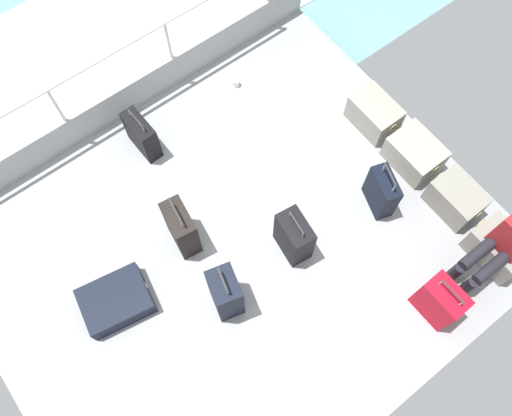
% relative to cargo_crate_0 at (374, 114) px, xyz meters
% --- Properties ---
extents(ground_plane, '(4.40, 5.20, 0.06)m').
position_rel_cargo_crate_0_xyz_m(ground_plane, '(0.30, -2.18, -0.21)').
color(ground_plane, '#939699').
extents(gunwale_port, '(0.06, 5.20, 0.45)m').
position_rel_cargo_crate_0_xyz_m(gunwale_port, '(-1.87, -2.18, 0.04)').
color(gunwale_port, '#939699').
rests_on(gunwale_port, ground_plane).
extents(railing_port, '(0.04, 4.20, 1.02)m').
position_rel_cargo_crate_0_xyz_m(railing_port, '(-1.87, -2.18, 0.60)').
color(railing_port, silver).
rests_on(railing_port, ground_plane).
extents(sea_wake, '(12.00, 12.00, 0.01)m').
position_rel_cargo_crate_0_xyz_m(sea_wake, '(-3.30, -2.18, -0.52)').
color(sea_wake, '#6B99A8').
rests_on(sea_wake, ground_plane).
extents(cargo_crate_0, '(0.59, 0.38, 0.36)m').
position_rel_cargo_crate_0_xyz_m(cargo_crate_0, '(0.00, 0.00, 0.00)').
color(cargo_crate_0, gray).
rests_on(cargo_crate_0, ground_plane).
extents(cargo_crate_1, '(0.61, 0.44, 0.35)m').
position_rel_cargo_crate_0_xyz_m(cargo_crate_1, '(0.65, 0.01, -0.01)').
color(cargo_crate_1, '#9E9989').
rests_on(cargo_crate_1, ground_plane).
extents(cargo_crate_2, '(0.58, 0.38, 0.37)m').
position_rel_cargo_crate_0_xyz_m(cargo_crate_2, '(1.32, -0.02, 0.00)').
color(cargo_crate_2, gray).
rests_on(cargo_crate_2, ground_plane).
extents(cargo_crate_3, '(0.61, 0.40, 0.38)m').
position_rel_cargo_crate_0_xyz_m(cargo_crate_3, '(1.98, -0.08, 0.01)').
color(cargo_crate_3, gray).
rests_on(cargo_crate_3, ground_plane).
extents(passenger_seated, '(0.34, 0.66, 1.08)m').
position_rel_cargo_crate_0_xyz_m(passenger_seated, '(1.98, -0.26, 0.39)').
color(passenger_seated, maroon).
rests_on(passenger_seated, ground_plane).
extents(suitcase_0, '(0.40, 0.34, 0.87)m').
position_rel_cargo_crate_0_xyz_m(suitcase_0, '(0.70, -2.61, 0.18)').
color(suitcase_0, black).
rests_on(suitcase_0, ground_plane).
extents(suitcase_1, '(0.43, 0.30, 0.70)m').
position_rel_cargo_crate_0_xyz_m(suitcase_1, '(0.64, -1.71, 0.12)').
color(suitcase_1, black).
rests_on(suitcase_1, ground_plane).
extents(suitcase_2, '(0.45, 0.28, 0.82)m').
position_rel_cargo_crate_0_xyz_m(suitcase_2, '(-0.12, -2.56, 0.15)').
color(suitcase_2, black).
rests_on(suitcase_2, ground_plane).
extents(suitcase_3, '(0.44, 0.31, 0.69)m').
position_rel_cargo_crate_0_xyz_m(suitcase_3, '(0.80, -0.64, 0.09)').
color(suitcase_3, black).
rests_on(suitcase_3, ground_plane).
extents(suitcase_5, '(0.42, 0.27, 0.68)m').
position_rel_cargo_crate_0_xyz_m(suitcase_5, '(2.00, -0.99, 0.11)').
color(suitcase_5, '#B70C1E').
rests_on(suitcase_5, ground_plane).
extents(suitcase_6, '(0.62, 0.74, 0.25)m').
position_rel_cargo_crate_0_xyz_m(suitcase_6, '(0.05, -3.50, -0.06)').
color(suitcase_6, black).
rests_on(suitcase_6, ground_plane).
extents(suitcase_7, '(0.45, 0.20, 0.61)m').
position_rel_cargo_crate_0_xyz_m(suitcase_7, '(-1.33, -2.28, 0.07)').
color(suitcase_7, black).
rests_on(suitcase_7, ground_plane).
extents(paper_cup, '(0.08, 0.08, 0.10)m').
position_rel_cargo_crate_0_xyz_m(paper_cup, '(-1.38, -0.95, -0.13)').
color(paper_cup, white).
rests_on(paper_cup, ground_plane).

